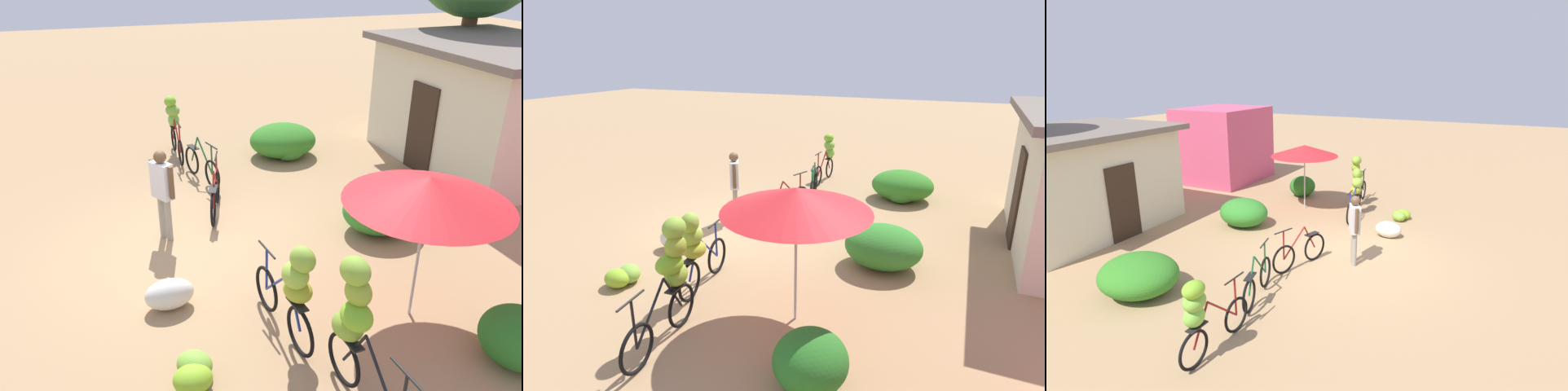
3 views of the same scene
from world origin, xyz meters
TOP-DOWN VIEW (x-y plane):
  - ground_plane at (0.00, 0.00)m, footprint 60.00×60.00m
  - building_low at (-1.50, 7.49)m, footprint 4.98×3.92m
  - hedge_bush_front_left at (-3.44, 3.23)m, footprint 1.48×1.65m
  - hedge_bush_front_right at (-3.17, 3.24)m, footprint 0.92×0.81m
  - hedge_bush_mid at (0.66, 3.50)m, footprint 1.22×1.44m
  - hedge_bush_by_door at (4.08, 3.30)m, footprint 0.94×0.91m
  - market_umbrella at (2.88, 2.62)m, footprint 2.14×2.14m
  - bicycle_leftmost at (-4.48, 0.75)m, footprint 1.67×0.42m
  - bicycle_near_pile at (-2.58, 0.97)m, footprint 1.59×0.42m
  - bicycle_center_loaded at (-0.99, 0.85)m, footprint 1.55×0.59m
  - bicycle_by_shop at (2.82, 0.86)m, footprint 1.63×0.41m
  - bicycle_rightmost at (3.86, 1.17)m, footprint 1.67×0.42m
  - banana_pile_on_ground at (3.11, -0.50)m, footprint 0.72×0.61m
  - produce_sack at (1.62, -0.51)m, footprint 0.47×0.72m
  - person_vendor at (-0.33, -0.21)m, footprint 0.52×0.37m

SIDE VIEW (x-z plane):
  - ground_plane at x=0.00m, z-range 0.00..0.00m
  - banana_pile_on_ground at x=3.11m, z-range 0.00..0.31m
  - produce_sack at x=1.62m, z-range 0.00..0.44m
  - hedge_bush_front_right at x=-3.17m, z-range 0.00..0.57m
  - bicycle_near_pile at x=-2.58m, z-range -0.14..0.85m
  - hedge_bush_by_door at x=4.08m, z-range 0.00..0.72m
  - bicycle_center_loaded at x=-0.99m, z-range -0.15..0.87m
  - hedge_bush_front_left at x=-3.44m, z-range 0.00..0.79m
  - hedge_bush_mid at x=0.66m, z-range 0.00..0.80m
  - bicycle_leftmost at x=-4.48m, z-range 0.13..1.56m
  - bicycle_by_shop at x=2.82m, z-range 0.11..1.60m
  - bicycle_rightmost at x=3.86m, z-range 0.12..1.84m
  - person_vendor at x=-0.33m, z-range 0.19..1.84m
  - building_low at x=-1.50m, z-range 0.02..2.84m
  - market_umbrella at x=2.88m, z-range 0.87..2.95m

